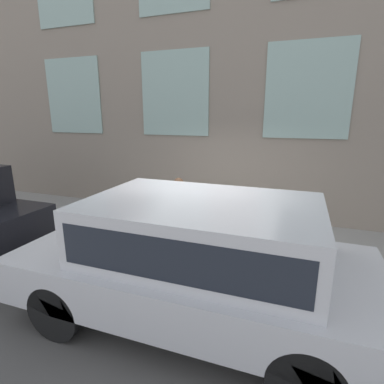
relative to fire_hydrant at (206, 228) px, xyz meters
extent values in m
plane|color=#514F4C|center=(-0.54, -0.08, -0.54)|extent=(80.00, 80.00, 0.00)
cube|color=gray|center=(0.72, -0.08, -0.46)|extent=(2.52, 60.00, 0.16)
cube|color=#9EBCB2|center=(1.96, -1.62, 2.61)|extent=(0.03, 1.77, 2.01)
cube|color=#9EBCB2|center=(1.96, 1.46, 2.61)|extent=(0.03, 1.77, 2.01)
cube|color=#9EBCB2|center=(1.96, 4.53, 2.61)|extent=(0.03, 1.77, 2.01)
cylinder|color=gray|center=(0.00, 0.00, -0.36)|extent=(0.29, 0.29, 0.04)
cylinder|color=gray|center=(0.00, 0.00, -0.06)|extent=(0.22, 0.22, 0.62)
sphere|color=slate|center=(0.00, 0.00, 0.25)|extent=(0.23, 0.23, 0.23)
cylinder|color=black|center=(0.00, 0.00, 0.32)|extent=(0.08, 0.08, 0.09)
cylinder|color=gray|center=(0.00, -0.16, 0.01)|extent=(0.09, 0.10, 0.09)
cylinder|color=gray|center=(0.00, 0.16, 0.01)|extent=(0.09, 0.10, 0.09)
cylinder|color=#726651|center=(0.13, 0.64, -0.07)|extent=(0.09, 0.09, 0.61)
cylinder|color=#726651|center=(0.26, 0.64, -0.07)|extent=(0.09, 0.09, 0.61)
cube|color=#268C4C|center=(0.19, 0.64, 0.47)|extent=(0.17, 0.12, 0.46)
cylinder|color=#268C4C|center=(0.07, 0.64, 0.48)|extent=(0.07, 0.07, 0.44)
cylinder|color=#268C4C|center=(0.31, 0.64, 0.48)|extent=(0.07, 0.07, 0.44)
sphere|color=brown|center=(0.19, 0.64, 0.80)|extent=(0.20, 0.20, 0.20)
cylinder|color=black|center=(-2.77, 1.01, -0.18)|extent=(0.24, 0.71, 0.71)
cylinder|color=black|center=(-0.92, 1.01, -0.18)|extent=(0.24, 0.71, 0.71)
cylinder|color=black|center=(-2.77, -1.81, -0.18)|extent=(0.24, 0.71, 0.71)
cylinder|color=black|center=(-0.92, -1.81, -0.18)|extent=(0.24, 0.71, 0.71)
cube|color=silver|center=(-1.84, -0.40, 0.10)|extent=(2.09, 4.55, 0.56)
cube|color=silver|center=(-1.84, -0.51, 0.74)|extent=(1.84, 2.82, 0.73)
cube|color=#1E232D|center=(-1.84, -0.51, 0.74)|extent=(1.85, 2.60, 0.46)
cylinder|color=black|center=(-1.10, 3.62, -0.18)|extent=(0.24, 0.72, 0.72)
camera|label=1|loc=(-5.16, -1.59, 2.12)|focal=28.00mm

